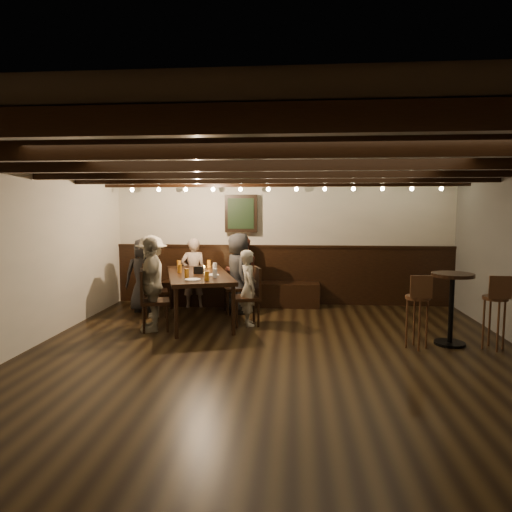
# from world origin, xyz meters

# --- Properties ---
(room) EXTENTS (7.00, 7.00, 7.00)m
(room) POSITION_xyz_m (-0.29, 2.21, 1.07)
(room) COLOR black
(room) RESTS_ON ground
(dining_table) EXTENTS (1.53, 2.30, 0.79)m
(dining_table) POSITION_xyz_m (-1.34, 1.97, 0.73)
(dining_table) COLOR black
(dining_table) RESTS_ON floor
(chair_left_near) EXTENTS (0.52, 0.52, 0.90)m
(chair_left_near) POSITION_xyz_m (-2.16, 2.19, 0.28)
(chair_left_near) COLOR black
(chair_left_near) RESTS_ON floor
(chair_left_far) EXTENTS (0.53, 0.53, 0.93)m
(chair_left_far) POSITION_xyz_m (-1.89, 1.33, 0.28)
(chair_left_far) COLOR black
(chair_left_far) RESTS_ON floor
(chair_right_near) EXTENTS (0.52, 0.52, 0.92)m
(chair_right_near) POSITION_xyz_m (-0.79, 2.62, 0.28)
(chair_right_near) COLOR black
(chair_right_near) RESTS_ON floor
(chair_right_far) EXTENTS (0.53, 0.53, 0.92)m
(chair_right_far) POSITION_xyz_m (-0.52, 1.76, 0.28)
(chair_right_far) COLOR black
(chair_right_far) RESTS_ON floor
(person_bench_left) EXTENTS (0.74, 0.59, 1.32)m
(person_bench_left) POSITION_xyz_m (-2.47, 2.56, 0.66)
(person_bench_left) COLOR #2C2B2E
(person_bench_left) RESTS_ON floor
(person_bench_centre) EXTENTS (0.55, 0.44, 1.30)m
(person_bench_centre) POSITION_xyz_m (-1.65, 2.98, 0.65)
(person_bench_centre) COLOR gray
(person_bench_centre) RESTS_ON floor
(person_bench_right) EXTENTS (0.76, 0.67, 1.32)m
(person_bench_right) POSITION_xyz_m (-0.75, 3.10, 0.66)
(person_bench_right) COLOR #5A2A1E
(person_bench_right) RESTS_ON floor
(person_left_near) EXTENTS (0.77, 1.02, 1.40)m
(person_left_near) POSITION_xyz_m (-2.19, 2.18, 0.70)
(person_left_near) COLOR #B2AB96
(person_left_near) RESTS_ON floor
(person_left_far) EXTENTS (0.58, 0.90, 1.42)m
(person_left_far) POSITION_xyz_m (-1.92, 1.32, 0.71)
(person_left_far) COLOR gray
(person_left_far) RESTS_ON floor
(person_right_near) EXTENTS (0.64, 0.80, 1.42)m
(person_right_near) POSITION_xyz_m (-0.76, 2.63, 0.71)
(person_right_near) COLOR #252527
(person_right_near) RESTS_ON floor
(person_right_far) EXTENTS (0.40, 0.50, 1.20)m
(person_right_far) POSITION_xyz_m (-0.49, 1.77, 0.60)
(person_right_far) COLOR #A49D8B
(person_right_far) RESTS_ON floor
(pint_a) EXTENTS (0.07, 0.07, 0.14)m
(pint_a) POSITION_xyz_m (-1.82, 2.56, 0.86)
(pint_a) COLOR #BF7219
(pint_a) RESTS_ON dining_table
(pint_b) EXTENTS (0.07, 0.07, 0.14)m
(pint_b) POSITION_xyz_m (-1.30, 2.67, 0.86)
(pint_b) COLOR #BF7219
(pint_b) RESTS_ON dining_table
(pint_c) EXTENTS (0.07, 0.07, 0.14)m
(pint_c) POSITION_xyz_m (-1.66, 1.98, 0.86)
(pint_c) COLOR #BF7219
(pint_c) RESTS_ON dining_table
(pint_d) EXTENTS (0.07, 0.07, 0.14)m
(pint_d) POSITION_xyz_m (-1.11, 2.25, 0.86)
(pint_d) COLOR silver
(pint_d) RESTS_ON dining_table
(pint_e) EXTENTS (0.07, 0.07, 0.14)m
(pint_e) POSITION_xyz_m (-1.42, 1.48, 0.86)
(pint_e) COLOR #BF7219
(pint_e) RESTS_ON dining_table
(pint_f) EXTENTS (0.07, 0.07, 0.14)m
(pint_f) POSITION_xyz_m (-0.99, 1.51, 0.86)
(pint_f) COLOR silver
(pint_f) RESTS_ON dining_table
(pint_g) EXTENTS (0.07, 0.07, 0.14)m
(pint_g) POSITION_xyz_m (-1.05, 1.22, 0.86)
(pint_g) COLOR #BF7219
(pint_g) RESTS_ON dining_table
(plate_near) EXTENTS (0.24, 0.24, 0.01)m
(plate_near) POSITION_xyz_m (-1.28, 1.26, 0.80)
(plate_near) COLOR white
(plate_near) RESTS_ON dining_table
(plate_far) EXTENTS (0.24, 0.24, 0.01)m
(plate_far) POSITION_xyz_m (-1.08, 1.74, 0.80)
(plate_far) COLOR white
(plate_far) RESTS_ON dining_table
(condiment_caddy) EXTENTS (0.15, 0.10, 0.12)m
(condiment_caddy) POSITION_xyz_m (-1.33, 1.93, 0.85)
(condiment_caddy) COLOR black
(condiment_caddy) RESTS_ON dining_table
(candle) EXTENTS (0.05, 0.05, 0.05)m
(candle) POSITION_xyz_m (-1.32, 2.29, 0.82)
(candle) COLOR beige
(candle) RESTS_ON dining_table
(high_top_table) EXTENTS (0.55, 0.55, 0.98)m
(high_top_table) POSITION_xyz_m (2.35, 0.94, 0.65)
(high_top_table) COLOR black
(high_top_table) RESTS_ON floor
(bar_stool_left) EXTENTS (0.31, 0.32, 1.00)m
(bar_stool_left) POSITION_xyz_m (1.85, 0.73, 0.37)
(bar_stool_left) COLOR #3D2813
(bar_stool_left) RESTS_ON floor
(bar_stool_right) EXTENTS (0.31, 0.32, 1.00)m
(bar_stool_right) POSITION_xyz_m (2.85, 0.78, 0.37)
(bar_stool_right) COLOR #3D2813
(bar_stool_right) RESTS_ON floor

